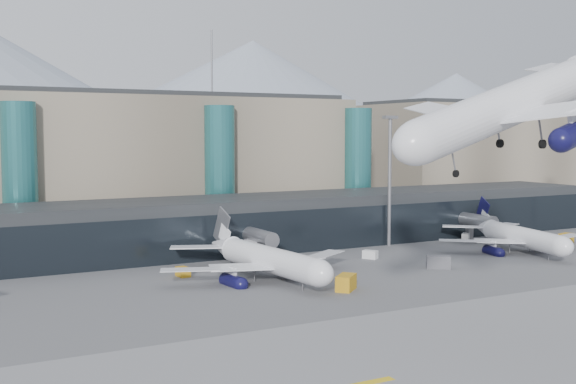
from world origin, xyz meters
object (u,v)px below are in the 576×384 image
object	(u,v)px
jet_parked_right	(513,230)
veh_c	(438,262)
lightmast_mid	(390,173)
jet_parked_mid	(259,250)
veh_g	(370,255)
veh_b	(183,272)
veh_e	(566,238)
hero_jet	(529,89)
veh_h	(346,283)
veh_d	(466,237)

from	to	relation	value
jet_parked_right	veh_c	bearing A→B (deg)	120.30
lightmast_mid	jet_parked_mid	bearing A→B (deg)	-156.68
jet_parked_right	veh_g	xyz separation A→B (m)	(-29.10, 5.37, -3.22)
veh_b	veh_e	bearing A→B (deg)	-98.00
veh_c	jet_parked_mid	bearing A→B (deg)	-159.24
hero_jet	veh_h	bearing A→B (deg)	85.09
jet_parked_mid	veh_g	world-z (taller)	jet_parked_mid
veh_h	veh_g	bearing A→B (deg)	6.21
jet_parked_right	veh_g	size ratio (longest dim) A/B	12.92
hero_jet	veh_d	xyz separation A→B (m)	(46.26, 59.48, -25.85)
hero_jet	jet_parked_mid	size ratio (longest dim) A/B	1.07
jet_parked_right	veh_g	distance (m)	29.77
veh_d	veh_h	size ratio (longest dim) A/B	0.66
jet_parked_right	veh_e	world-z (taller)	jet_parked_right
jet_parked_right	veh_d	xyz separation A→B (m)	(0.69, 13.72, -3.20)
veh_c	veh_d	world-z (taller)	veh_c
jet_parked_mid	veh_d	bearing A→B (deg)	-81.18
jet_parked_right	veh_c	distance (m)	25.86
veh_e	veh_h	size ratio (longest dim) A/B	0.85
veh_b	veh_c	xyz separation A→B (m)	(39.32, -13.62, 0.34)
jet_parked_right	veh_h	xyz separation A→B (m)	(-46.97, -14.28, -2.85)
lightmast_mid	hero_jet	distance (m)	68.71
veh_h	veh_e	bearing A→B (deg)	-27.33
veh_b	veh_g	world-z (taller)	veh_g
jet_parked_mid	veh_c	world-z (taller)	jet_parked_mid
veh_c	veh_g	distance (m)	13.74
veh_c	veh_h	size ratio (longest dim) A/B	0.96
lightmast_mid	veh_h	distance (m)	44.17
veh_h	veh_d	bearing A→B (deg)	-11.07
veh_b	veh_g	size ratio (longest dim) A/B	1.00
jet_parked_mid	veh_b	bearing A→B (deg)	54.83
jet_parked_right	veh_b	bearing A→B (deg)	97.73
lightmast_mid	jet_parked_right	xyz separation A→B (m)	(17.42, -15.72, -10.46)
jet_parked_right	veh_e	bearing A→B (deg)	-70.84
veh_c	veh_b	bearing A→B (deg)	-163.49
lightmast_mid	veh_e	xyz separation A→B (m)	(33.93, -13.97, -13.46)
veh_b	veh_d	distance (m)	65.01
veh_c	veh_e	distance (m)	42.11
veh_c	veh_h	bearing A→B (deg)	-127.77
veh_b	veh_h	distance (m)	26.42
lightmast_mid	veh_b	bearing A→B (deg)	-168.22
hero_jet	veh_c	xyz separation A→B (m)	(21.03, 38.17, -25.53)
hero_jet	veh_c	distance (m)	50.51
jet_parked_mid	veh_e	world-z (taller)	jet_parked_mid
veh_c	veh_h	world-z (taller)	veh_h
jet_parked_mid	veh_e	size ratio (longest dim) A/B	10.18
jet_parked_right	veh_e	size ratio (longest dim) A/B	9.59
lightmast_mid	veh_e	world-z (taller)	lightmast_mid
lightmast_mid	veh_h	xyz separation A→B (m)	(-29.56, -30.00, -13.32)
veh_d	veh_h	world-z (taller)	veh_h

